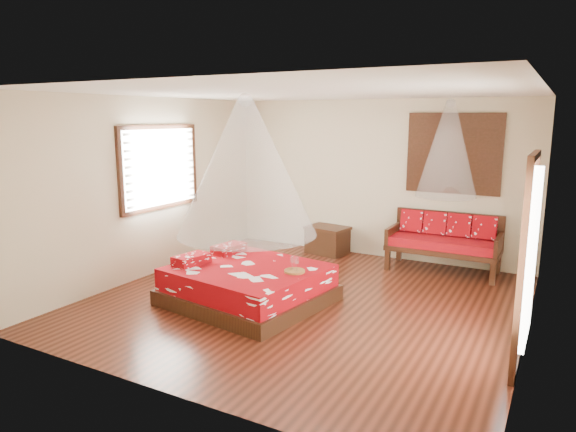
# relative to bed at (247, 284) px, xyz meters

# --- Properties ---
(room) EXTENTS (5.54, 5.54, 2.84)m
(room) POSITION_rel_bed_xyz_m (0.69, 0.40, 1.15)
(room) COLOR #33140B
(room) RESTS_ON ground
(bed) EXTENTS (2.20, 2.04, 0.63)m
(bed) POSITION_rel_bed_xyz_m (0.00, 0.00, 0.00)
(bed) COLOR black
(bed) RESTS_ON floor
(daybed) EXTENTS (1.75, 0.78, 0.94)m
(daybed) POSITION_rel_bed_xyz_m (2.03, 2.78, 0.27)
(daybed) COLOR black
(daybed) RESTS_ON floor
(storage_chest) EXTENTS (0.82, 0.66, 0.51)m
(storage_chest) POSITION_rel_bed_xyz_m (-0.09, 2.85, 0.01)
(storage_chest) COLOR black
(storage_chest) RESTS_ON floor
(shutter_panel) EXTENTS (1.52, 0.06, 1.32)m
(shutter_panel) POSITION_rel_bed_xyz_m (2.03, 3.11, 1.65)
(shutter_panel) COLOR black
(shutter_panel) RESTS_ON wall_back
(window_left) EXTENTS (0.10, 1.74, 1.34)m
(window_left) POSITION_rel_bed_xyz_m (-2.02, 0.60, 1.45)
(window_left) COLOR black
(window_left) RESTS_ON wall_left
(glazed_door) EXTENTS (0.08, 1.02, 2.16)m
(glazed_door) POSITION_rel_bed_xyz_m (3.41, -0.20, 0.82)
(glazed_door) COLOR black
(glazed_door) RESTS_ON floor
(wine_tray) EXTENTS (0.27, 0.27, 0.22)m
(wine_tray) POSITION_rel_bed_xyz_m (0.69, 0.08, 0.31)
(wine_tray) COLOR brown
(wine_tray) RESTS_ON bed
(mosquito_net_main) EXTENTS (1.86, 1.86, 1.80)m
(mosquito_net_main) POSITION_rel_bed_xyz_m (0.02, -0.00, 1.60)
(mosquito_net_main) COLOR white
(mosquito_net_main) RESTS_ON ceiling
(mosquito_net_daybed) EXTENTS (0.94, 0.94, 1.50)m
(mosquito_net_daybed) POSITION_rel_bed_xyz_m (2.03, 2.65, 1.75)
(mosquito_net_daybed) COLOR white
(mosquito_net_daybed) RESTS_ON ceiling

